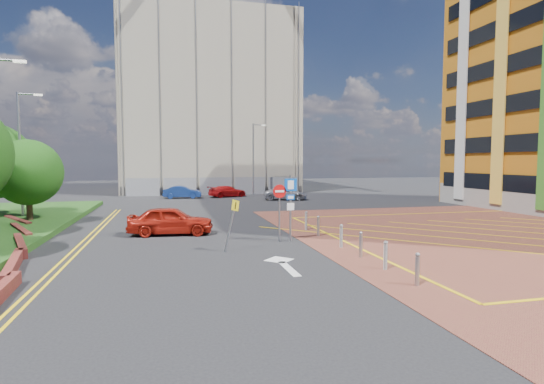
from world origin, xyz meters
name	(u,v)px	position (x,y,z in m)	size (l,w,h in m)	color
ground	(286,246)	(0.00, 0.00, 0.00)	(140.00, 140.00, 0.00)	black
forecourt	(537,233)	(14.00, 0.00, 0.01)	(26.00, 26.00, 0.02)	brown
retaining_wall	(15,245)	(-11.80, 2.00, 0.20)	(6.06, 20.33, 0.40)	maroon
tree_c	(28,172)	(-13.50, 10.00, 3.19)	(4.00, 4.00, 4.90)	#3D2B1C
lamp_left_far	(21,149)	(-14.42, 12.00, 4.66)	(1.53, 0.16, 8.00)	#9EA0A8
lamp_back	(254,157)	(4.08, 28.00, 4.36)	(1.53, 0.16, 8.00)	#9EA0A8
sign_cluster	(286,201)	(0.30, 0.98, 1.95)	(1.17, 0.12, 3.20)	#9EA0A8
warning_sign	(232,219)	(-2.58, -0.68, 1.43)	(0.71, 0.41, 2.25)	#9EA0A8
bollard_row	(347,240)	(2.30, -1.67, 0.47)	(0.14, 11.14, 0.90)	#9EA0A8
construction_building	(207,108)	(0.00, 40.00, 11.00)	(21.20, 19.20, 22.00)	gray
construction_fence	(224,186)	(1.00, 30.00, 1.00)	(21.60, 0.06, 2.00)	gray
car_red_left	(171,220)	(-5.12, 4.32, 0.75)	(1.78, 4.41, 1.50)	#A41A0E
car_blue_back	(182,192)	(-3.85, 26.32, 0.64)	(1.36, 3.89, 1.28)	navy
car_red_back	(227,191)	(0.93, 26.85, 0.60)	(1.69, 4.15, 1.21)	#B70F11
car_silver_back	(285,194)	(6.09, 22.08, 0.60)	(2.01, 4.35, 1.21)	#A9A9B0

